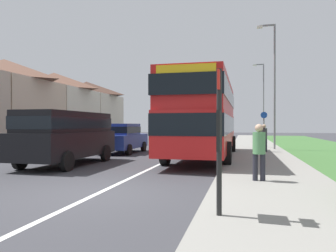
{
  "coord_description": "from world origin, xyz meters",
  "views": [
    {
      "loc": [
        3.41,
        -7.15,
        1.66
      ],
      "look_at": [
        0.61,
        4.51,
        1.6
      ],
      "focal_mm": 33.93,
      "sensor_mm": 36.0,
      "label": 1
    }
  ],
  "objects_px": {
    "cycle_route_sign": "(264,128)",
    "parked_car_blue": "(122,137)",
    "parked_van_black": "(67,133)",
    "bus_stop_sign": "(219,131)",
    "street_lamp_far": "(263,97)",
    "street_lamp_mid": "(273,79)",
    "pedestrian_at_stop": "(259,149)",
    "double_decker_bus": "(204,115)",
    "pedestrian_walking_away": "(264,137)"
  },
  "relations": [
    {
      "from": "double_decker_bus",
      "to": "cycle_route_sign",
      "type": "relative_size",
      "value": 4.08
    },
    {
      "from": "pedestrian_at_stop",
      "to": "cycle_route_sign",
      "type": "xyz_separation_m",
      "value": [
        0.92,
        13.42,
        0.45
      ]
    },
    {
      "from": "street_lamp_far",
      "to": "street_lamp_mid",
      "type": "bearing_deg",
      "value": -90.66
    },
    {
      "from": "pedestrian_at_stop",
      "to": "street_lamp_far",
      "type": "height_order",
      "value": "street_lamp_far"
    },
    {
      "from": "double_decker_bus",
      "to": "street_lamp_far",
      "type": "height_order",
      "value": "street_lamp_far"
    },
    {
      "from": "pedestrian_at_stop",
      "to": "cycle_route_sign",
      "type": "distance_m",
      "value": 13.46
    },
    {
      "from": "parked_car_blue",
      "to": "cycle_route_sign",
      "type": "relative_size",
      "value": 1.65
    },
    {
      "from": "double_decker_bus",
      "to": "parked_van_black",
      "type": "xyz_separation_m",
      "value": [
        -5.16,
        -3.71,
        -0.85
      ]
    },
    {
      "from": "bus_stop_sign",
      "to": "street_lamp_far",
      "type": "relative_size",
      "value": 0.32
    },
    {
      "from": "pedestrian_walking_away",
      "to": "street_lamp_mid",
      "type": "distance_m",
      "value": 4.18
    },
    {
      "from": "parked_car_blue",
      "to": "street_lamp_mid",
      "type": "xyz_separation_m",
      "value": [
        8.65,
        3.54,
        3.59
      ]
    },
    {
      "from": "pedestrian_at_stop",
      "to": "double_decker_bus",
      "type": "bearing_deg",
      "value": 109.69
    },
    {
      "from": "parked_car_blue",
      "to": "street_lamp_mid",
      "type": "distance_m",
      "value": 10.01
    },
    {
      "from": "parked_car_blue",
      "to": "bus_stop_sign",
      "type": "relative_size",
      "value": 1.6
    },
    {
      "from": "street_lamp_far",
      "to": "parked_van_black",
      "type": "bearing_deg",
      "value": -110.88
    },
    {
      "from": "parked_car_blue",
      "to": "cycle_route_sign",
      "type": "distance_m",
      "value": 9.68
    },
    {
      "from": "bus_stop_sign",
      "to": "street_lamp_mid",
      "type": "height_order",
      "value": "street_lamp_mid"
    },
    {
      "from": "street_lamp_mid",
      "to": "pedestrian_walking_away",
      "type": "bearing_deg",
      "value": -107.26
    },
    {
      "from": "parked_car_blue",
      "to": "pedestrian_at_stop",
      "type": "height_order",
      "value": "parked_car_blue"
    },
    {
      "from": "parked_car_blue",
      "to": "street_lamp_far",
      "type": "bearing_deg",
      "value": 63.74
    },
    {
      "from": "parked_car_blue",
      "to": "street_lamp_far",
      "type": "height_order",
      "value": "street_lamp_far"
    },
    {
      "from": "double_decker_bus",
      "to": "pedestrian_walking_away",
      "type": "relative_size",
      "value": 6.15
    },
    {
      "from": "cycle_route_sign",
      "to": "street_lamp_far",
      "type": "distance_m",
      "value": 13.15
    },
    {
      "from": "pedestrian_at_stop",
      "to": "parked_car_blue",
      "type": "bearing_deg",
      "value": 131.26
    },
    {
      "from": "parked_van_black",
      "to": "bus_stop_sign",
      "type": "bearing_deg",
      "value": -43.22
    },
    {
      "from": "street_lamp_far",
      "to": "cycle_route_sign",
      "type": "bearing_deg",
      "value": -92.76
    },
    {
      "from": "street_lamp_far",
      "to": "pedestrian_at_stop",
      "type": "bearing_deg",
      "value": -93.36
    },
    {
      "from": "cycle_route_sign",
      "to": "pedestrian_walking_away",
      "type": "bearing_deg",
      "value": -93.23
    },
    {
      "from": "parked_van_black",
      "to": "pedestrian_walking_away",
      "type": "distance_m",
      "value": 10.79
    },
    {
      "from": "cycle_route_sign",
      "to": "parked_car_blue",
      "type": "bearing_deg",
      "value": -147.99
    },
    {
      "from": "bus_stop_sign",
      "to": "cycle_route_sign",
      "type": "relative_size",
      "value": 1.03
    },
    {
      "from": "parked_car_blue",
      "to": "street_lamp_mid",
      "type": "bearing_deg",
      "value": 22.28
    },
    {
      "from": "pedestrian_at_stop",
      "to": "bus_stop_sign",
      "type": "height_order",
      "value": "bus_stop_sign"
    },
    {
      "from": "pedestrian_walking_away",
      "to": "street_lamp_far",
      "type": "relative_size",
      "value": 0.21
    },
    {
      "from": "pedestrian_walking_away",
      "to": "street_lamp_mid",
      "type": "xyz_separation_m",
      "value": [
        0.66,
        2.12,
        3.55
      ]
    },
    {
      "from": "pedestrian_walking_away",
      "to": "street_lamp_far",
      "type": "height_order",
      "value": "street_lamp_far"
    },
    {
      "from": "bus_stop_sign",
      "to": "street_lamp_far",
      "type": "xyz_separation_m",
      "value": [
        2.35,
        29.73,
        3.07
      ]
    },
    {
      "from": "street_lamp_mid",
      "to": "cycle_route_sign",
      "type": "bearing_deg",
      "value": 105.85
    },
    {
      "from": "pedestrian_walking_away",
      "to": "bus_stop_sign",
      "type": "distance_m",
      "value": 13.4
    },
    {
      "from": "double_decker_bus",
      "to": "bus_stop_sign",
      "type": "distance_m",
      "value": 10.05
    },
    {
      "from": "pedestrian_at_stop",
      "to": "street_lamp_far",
      "type": "relative_size",
      "value": 0.21
    },
    {
      "from": "pedestrian_walking_away",
      "to": "cycle_route_sign",
      "type": "height_order",
      "value": "cycle_route_sign"
    },
    {
      "from": "bus_stop_sign",
      "to": "double_decker_bus",
      "type": "bearing_deg",
      "value": 98.39
    },
    {
      "from": "double_decker_bus",
      "to": "pedestrian_at_stop",
      "type": "xyz_separation_m",
      "value": [
        2.27,
        -6.35,
        -1.17
      ]
    },
    {
      "from": "parked_van_black",
      "to": "double_decker_bus",
      "type": "bearing_deg",
      "value": 35.71
    },
    {
      "from": "double_decker_bus",
      "to": "street_lamp_mid",
      "type": "relative_size",
      "value": 1.29
    },
    {
      "from": "street_lamp_far",
      "to": "double_decker_bus",
      "type": "bearing_deg",
      "value": -100.89
    },
    {
      "from": "double_decker_bus",
      "to": "parked_van_black",
      "type": "relative_size",
      "value": 1.98
    },
    {
      "from": "pedestrian_walking_away",
      "to": "street_lamp_mid",
      "type": "relative_size",
      "value": 0.21
    },
    {
      "from": "parked_van_black",
      "to": "pedestrian_at_stop",
      "type": "xyz_separation_m",
      "value": [
        7.43,
        -2.65,
        -0.32
      ]
    }
  ]
}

